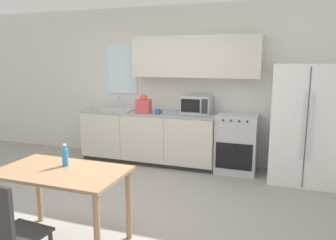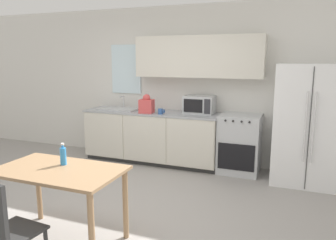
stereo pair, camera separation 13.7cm
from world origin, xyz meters
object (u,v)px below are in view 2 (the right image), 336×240
Objects in this scene: coffee_mug at (161,111)px; dining_table at (59,180)px; drink_bottle at (63,156)px; oven_range at (239,144)px; dining_chair_near at (1,227)px; microwave at (199,105)px; refrigerator at (308,125)px.

dining_table is at bearing -90.45° from coffee_mug.
drink_bottle is (-0.04, 0.12, 0.21)m from dining_table.
oven_range is 2.95m from drink_bottle.
coffee_mug is 0.12× the size of dining_chair_near.
drink_bottle is (-0.06, -2.39, -0.09)m from coffee_mug.
drink_bottle is (-1.33, -2.60, 0.39)m from oven_range.
microwave reaches higher than dining_table.
dining_chair_near is (-0.55, -3.55, -0.51)m from microwave.
microwave reaches higher than coffee_mug.
oven_range is 1.07m from refrigerator.
drink_bottle is at bearing -117.13° from oven_range.
refrigerator reaches higher than drink_bottle.
coffee_mug reaches higher than dining_chair_near.
refrigerator is 3.42m from drink_bottle.
oven_range is 4.21× the size of drink_bottle.
dining_table is (-2.28, -2.64, -0.22)m from refrigerator.
drink_bottle is at bearing -91.41° from coffee_mug.
dining_chair_near is at bearing -98.81° from microwave.
refrigerator is 1.87× the size of dining_chair_near.
coffee_mug reaches higher than drink_bottle.
drink_bottle reaches higher than oven_range.
refrigerator is 1.41× the size of dining_table.
dining_table is (-0.59, -2.82, -0.40)m from microwave.
oven_range is 0.76× the size of dining_table.
refrigerator is 3.49m from dining_table.
oven_range reaches higher than dining_table.
microwave is at bearing 76.85° from drink_bottle.
drink_bottle is at bearing 107.84° from dining_table.
refrigerator is 15.15× the size of coffee_mug.
drink_bottle is (-0.08, 0.85, 0.32)m from dining_chair_near.
refrigerator is (0.99, -0.08, 0.40)m from oven_range.
drink_bottle is at bearing -103.15° from microwave.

